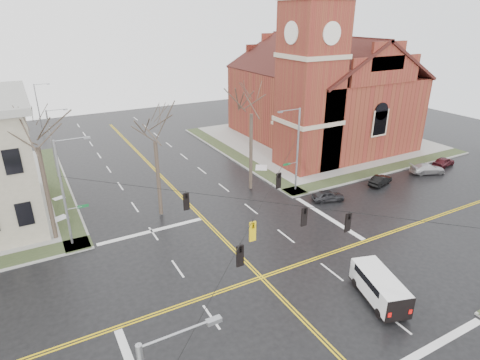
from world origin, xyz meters
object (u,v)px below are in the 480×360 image
church (318,85)px  cargo_van (378,284)px  tree_nw_near (155,137)px  parked_car_b (380,180)px  parked_car_d (444,162)px  parked_car_a (328,196)px  tree_ne (251,109)px  signal_pole_ne (296,148)px  streetlight_north_b (39,108)px  streetlight_north_a (53,141)px  parked_car_c (428,169)px  tree_nw_far (37,141)px  signal_pole_nw (65,191)px

church → cargo_van: bearing=-122.0°
tree_nw_near → parked_car_b: bearing=-11.6°
church → cargo_van: church is taller
parked_car_d → tree_nw_near: size_ratio=0.33×
church → parked_car_a: bearing=-124.9°
cargo_van → tree_ne: bearing=101.8°
church → tree_ne: bearing=-148.6°
cargo_van → parked_car_a: 15.31m
signal_pole_ne → parked_car_a: bearing=-67.1°
signal_pole_ne → cargo_van: 18.53m
parked_car_d → signal_pole_ne: bearing=73.1°
cargo_van → tree_nw_near: 21.85m
church → tree_nw_near: (-28.00, -11.72, -0.60)m
tree_nw_near → streetlight_north_b: bearing=102.0°
streetlight_north_b → parked_car_a: 46.79m
streetlight_north_a → parked_car_c: (39.18, -20.09, -3.86)m
streetlight_north_b → cargo_van: bearing=-73.1°
parked_car_a → parked_car_d: size_ratio=0.94×
parked_car_d → parked_car_b: bearing=83.2°
church → parked_car_d: size_ratio=7.75×
parked_car_a → tree_nw_near: bearing=89.4°
cargo_van → streetlight_north_b: bearing=123.7°
streetlight_north_b → tree_nw_far: size_ratio=0.66×
streetlight_north_b → parked_car_a: bearing=-59.7°
cargo_van → parked_car_a: cargo_van is taller
signal_pole_nw → streetlight_north_b: (0.67, 36.50, -0.48)m
streetlight_north_a → church: bearing=-5.2°
church → cargo_van: (-19.09, -30.51, -7.33)m
cargo_van → tree_ne: tree_ne is taller
parked_car_d → tree_nw_far: 46.00m
church → signal_pole_ne: (-13.44, -13.28, -3.48)m
signal_pole_nw → cargo_van: size_ratio=1.72×
cargo_van → parked_car_c: 26.61m
tree_nw_far → parked_car_b: bearing=-8.6°
cargo_van → parked_car_b: 20.53m
church → streetlight_north_b: 42.53m
streetlight_north_b → parked_car_d: 58.54m
signal_pole_ne → parked_car_c: bearing=-11.8°
parked_car_a → tree_ne: bearing=58.2°
cargo_van → tree_nw_far: bearing=150.7°
cargo_van → tree_nw_near: (-8.91, 18.78, 6.73)m
streetlight_north_a → parked_car_a: bearing=-40.7°
signal_pole_nw → parked_car_a: signal_pole_nw is taller
parked_car_a → streetlight_north_a: bearing=66.9°
signal_pole_ne → cargo_van: signal_pole_ne is taller
signal_pole_nw → tree_ne: (18.72, 2.69, 4.02)m
signal_pole_ne → parked_car_c: size_ratio=2.16×
parked_car_b → parked_car_a: bearing=76.7°
parked_car_d → tree_ne: tree_ne is taller
parked_car_a → signal_pole_nw: bearing=98.8°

